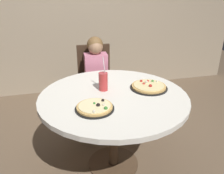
% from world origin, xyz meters
% --- Properties ---
extents(ground_plane, '(8.00, 8.00, 0.00)m').
position_xyz_m(ground_plane, '(0.00, 0.00, 0.00)').
color(ground_plane, brown).
extents(dining_table, '(1.26, 1.26, 0.75)m').
position_xyz_m(dining_table, '(0.00, 0.00, 0.66)').
color(dining_table, silver).
rests_on(dining_table, ground_plane).
extents(chair_wooden, '(0.42, 0.42, 0.95)m').
position_xyz_m(chair_wooden, '(0.00, 0.92, 0.53)').
color(chair_wooden, '#382619').
rests_on(chair_wooden, ground_plane).
extents(diner_child, '(0.27, 0.42, 1.08)m').
position_xyz_m(diner_child, '(-0.00, 0.73, 0.48)').
color(diner_child, '#3F4766').
rests_on(diner_child, ground_plane).
extents(pizza_veggie, '(0.29, 0.29, 0.05)m').
position_xyz_m(pizza_veggie, '(-0.20, -0.21, 0.77)').
color(pizza_veggie, black).
rests_on(pizza_veggie, dining_table).
extents(pizza_cheese, '(0.33, 0.33, 0.05)m').
position_xyz_m(pizza_cheese, '(0.34, 0.05, 0.77)').
color(pizza_cheese, black).
rests_on(pizza_cheese, dining_table).
extents(soda_cup, '(0.08, 0.08, 0.31)m').
position_xyz_m(soda_cup, '(-0.06, 0.12, 0.83)').
color(soda_cup, '#B73333').
rests_on(soda_cup, dining_table).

